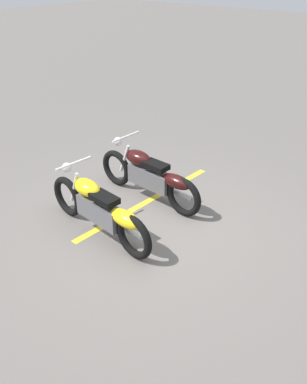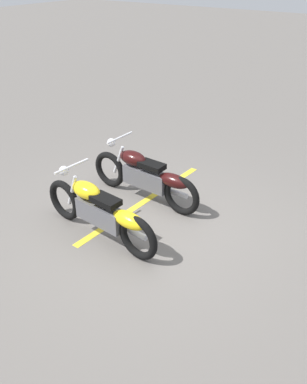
# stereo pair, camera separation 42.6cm
# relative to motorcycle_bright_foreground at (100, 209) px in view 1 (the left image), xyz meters

# --- Properties ---
(ground_plane) EXTENTS (60.00, 60.00, 0.00)m
(ground_plane) POSITION_rel_motorcycle_bright_foreground_xyz_m (0.40, 0.64, -0.46)
(ground_plane) COLOR #66605B
(motorcycle_bright_foreground) EXTENTS (2.23, 0.62, 1.04)m
(motorcycle_bright_foreground) POSITION_rel_motorcycle_bright_foreground_xyz_m (0.00, 0.00, 0.00)
(motorcycle_bright_foreground) COLOR black
(motorcycle_bright_foreground) RESTS_ON ground
(motorcycle_dark_foreground) EXTENTS (2.23, 0.62, 1.04)m
(motorcycle_dark_foreground) POSITION_rel_motorcycle_bright_foreground_xyz_m (-0.11, 1.27, 0.00)
(motorcycle_dark_foreground) COLOR black
(motorcycle_dark_foreground) RESTS_ON ground
(parking_stripe_near) EXTENTS (0.28, 3.20, 0.01)m
(parking_stripe_near) POSITION_rel_motorcycle_bright_foreground_xyz_m (-0.10, 1.19, -0.46)
(parking_stripe_near) COLOR yellow
(parking_stripe_near) RESTS_ON ground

